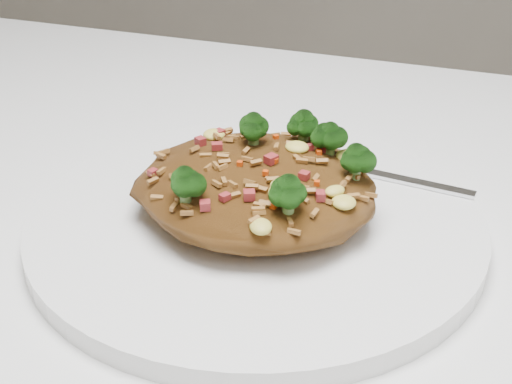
# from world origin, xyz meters

# --- Properties ---
(plate) EXTENTS (0.29, 0.29, 0.01)m
(plate) POSITION_xyz_m (-0.04, 0.04, 0.76)
(plate) COLOR white
(plate) RESTS_ON dining_table
(fried_rice) EXTENTS (0.15, 0.14, 0.06)m
(fried_rice) POSITION_xyz_m (-0.04, 0.04, 0.79)
(fried_rice) COLOR brown
(fried_rice) RESTS_ON plate
(fork) EXTENTS (0.16, 0.03, 0.00)m
(fork) POSITION_xyz_m (0.02, 0.11, 0.77)
(fork) COLOR silver
(fork) RESTS_ON plate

